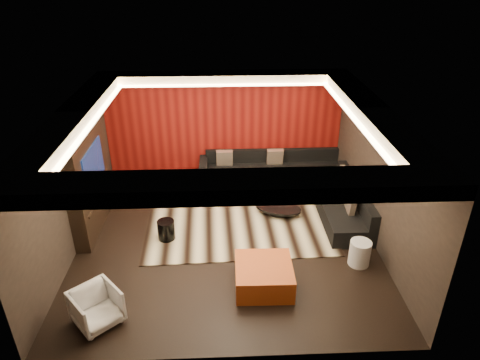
{
  "coord_description": "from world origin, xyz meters",
  "views": [
    {
      "loc": [
        -0.05,
        -7.36,
        5.22
      ],
      "look_at": [
        0.3,
        0.6,
        1.05
      ],
      "focal_mm": 32.0,
      "sensor_mm": 36.0,
      "label": 1
    }
  ],
  "objects_px": {
    "coffee_table": "(278,210)",
    "sectional_sofa": "(296,183)",
    "drum_stool": "(166,230)",
    "orange_ottoman": "(264,276)",
    "white_side_table": "(360,253)",
    "armchair": "(97,307)"
  },
  "relations": [
    {
      "from": "coffee_table",
      "to": "white_side_table",
      "type": "xyz_separation_m",
      "value": [
        1.32,
        -1.84,
        0.14
      ]
    },
    {
      "from": "armchair",
      "to": "sectional_sofa",
      "type": "height_order",
      "value": "sectional_sofa"
    },
    {
      "from": "coffee_table",
      "to": "drum_stool",
      "type": "xyz_separation_m",
      "value": [
        -2.43,
        -0.86,
        0.12
      ]
    },
    {
      "from": "coffee_table",
      "to": "sectional_sofa",
      "type": "xyz_separation_m",
      "value": [
        0.56,
        0.98,
        0.15
      ]
    },
    {
      "from": "armchair",
      "to": "coffee_table",
      "type": "bearing_deg",
      "value": 2.62
    },
    {
      "from": "orange_ottoman",
      "to": "sectional_sofa",
      "type": "relative_size",
      "value": 0.27
    },
    {
      "from": "white_side_table",
      "to": "armchair",
      "type": "distance_m",
      "value": 4.77
    },
    {
      "from": "drum_stool",
      "to": "sectional_sofa",
      "type": "bearing_deg",
      "value": 31.71
    },
    {
      "from": "white_side_table",
      "to": "armchair",
      "type": "bearing_deg",
      "value": -164.47
    },
    {
      "from": "sectional_sofa",
      "to": "white_side_table",
      "type": "bearing_deg",
      "value": -74.78
    },
    {
      "from": "coffee_table",
      "to": "sectional_sofa",
      "type": "relative_size",
      "value": 0.29
    },
    {
      "from": "white_side_table",
      "to": "orange_ottoman",
      "type": "height_order",
      "value": "white_side_table"
    },
    {
      "from": "coffee_table",
      "to": "drum_stool",
      "type": "height_order",
      "value": "drum_stool"
    },
    {
      "from": "drum_stool",
      "to": "white_side_table",
      "type": "bearing_deg",
      "value": -14.51
    },
    {
      "from": "drum_stool",
      "to": "orange_ottoman",
      "type": "relative_size",
      "value": 0.42
    },
    {
      "from": "orange_ottoman",
      "to": "sectional_sofa",
      "type": "bearing_deg",
      "value": 71.73
    },
    {
      "from": "sectional_sofa",
      "to": "coffee_table",
      "type": "bearing_deg",
      "value": -119.62
    },
    {
      "from": "coffee_table",
      "to": "orange_ottoman",
      "type": "distance_m",
      "value": 2.44
    },
    {
      "from": "drum_stool",
      "to": "orange_ottoman",
      "type": "xyz_separation_m",
      "value": [
        1.88,
        -1.51,
        -0.01
      ]
    },
    {
      "from": "white_side_table",
      "to": "sectional_sofa",
      "type": "relative_size",
      "value": 0.14
    },
    {
      "from": "drum_stool",
      "to": "white_side_table",
      "type": "distance_m",
      "value": 3.87
    },
    {
      "from": "drum_stool",
      "to": "sectional_sofa",
      "type": "distance_m",
      "value": 3.51
    }
  ]
}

